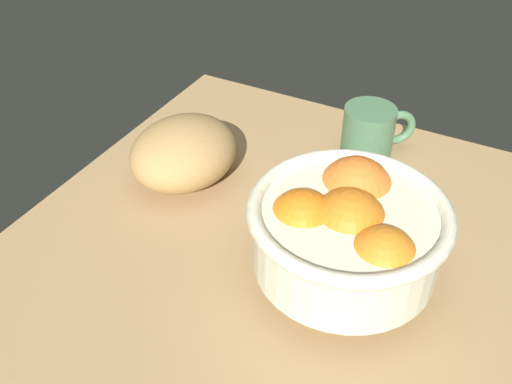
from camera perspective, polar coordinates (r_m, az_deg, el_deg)
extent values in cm
cube|color=tan|center=(66.02, 1.16, -11.17)|extent=(83.33, 67.94, 3.00)
cylinder|color=beige|center=(66.69, 8.39, -7.58)|extent=(10.84, 10.84, 2.45)
cylinder|color=beige|center=(63.24, 8.80, -4.45)|extent=(19.84, 19.84, 7.49)
torus|color=beige|center=(60.78, 9.14, -1.86)|extent=(21.44, 21.44, 1.60)
sphere|color=orange|center=(61.88, 4.47, -3.06)|extent=(7.51, 7.51, 7.51)
sphere|color=orange|center=(58.95, 12.15, -6.64)|extent=(7.32, 7.32, 7.32)
sphere|color=orange|center=(66.26, 9.61, -0.11)|extent=(8.53, 8.53, 8.53)
sphere|color=orange|center=(62.04, 8.96, -3.23)|extent=(8.16, 8.16, 8.16)
ellipsoid|color=tan|center=(78.97, -7.03, 3.86)|extent=(17.68, 15.98, 8.65)
cylinder|color=#507E56|center=(85.22, 10.63, 5.83)|extent=(7.37, 7.37, 7.51)
torus|color=#507E56|center=(87.06, 13.64, 6.13)|extent=(4.38, 4.92, 5.40)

